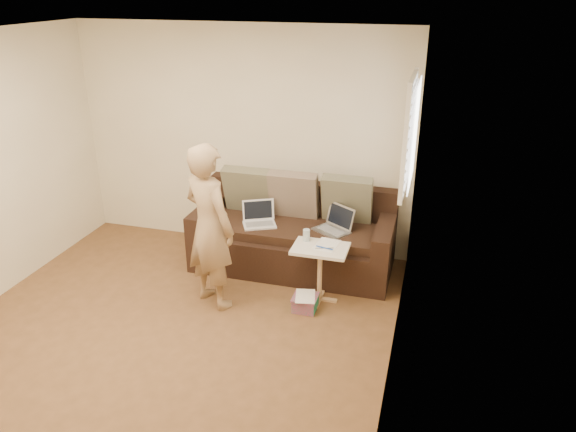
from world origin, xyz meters
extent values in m
plane|color=brown|center=(0.00, 0.00, 0.00)|extent=(4.50, 4.50, 0.00)
plane|color=white|center=(0.00, 0.00, 2.60)|extent=(4.50, 4.50, 0.00)
plane|color=beige|center=(0.00, 2.25, 1.30)|extent=(4.00, 0.00, 4.00)
plane|color=beige|center=(2.00, 0.00, 1.30)|extent=(0.00, 4.50, 4.50)
imported|color=#998053|center=(0.18, 0.83, 0.83)|extent=(0.73, 0.65, 1.67)
camera|label=1|loc=(2.20, -3.55, 3.00)|focal=34.04mm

